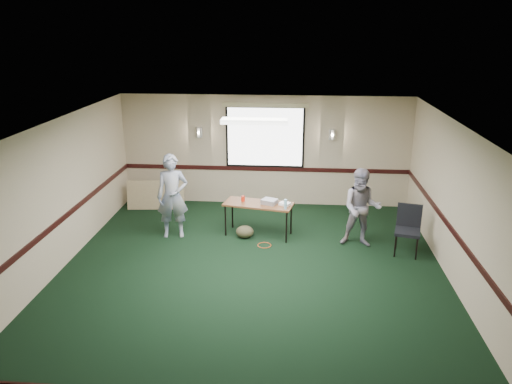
# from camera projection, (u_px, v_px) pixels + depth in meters

# --- Properties ---
(ground) EXTENTS (8.00, 8.00, 0.00)m
(ground) POSITION_uv_depth(u_px,v_px,m) (250.00, 280.00, 8.81)
(ground) COLOR black
(ground) RESTS_ON ground
(room_shell) EXTENTS (8.00, 8.02, 8.00)m
(room_shell) POSITION_uv_depth(u_px,v_px,m) (259.00, 162.00, 10.30)
(room_shell) COLOR #CAB492
(room_shell) RESTS_ON ground
(folding_table) EXTENTS (1.52, 0.84, 0.72)m
(folding_table) POSITION_uv_depth(u_px,v_px,m) (258.00, 206.00, 10.47)
(folding_table) COLOR brown
(folding_table) RESTS_ON ground
(projector) EXTENTS (0.37, 0.35, 0.10)m
(projector) POSITION_uv_depth(u_px,v_px,m) (269.00, 202.00, 10.41)
(projector) COLOR gray
(projector) RESTS_ON folding_table
(game_console) EXTENTS (0.27, 0.25, 0.05)m
(game_console) POSITION_uv_depth(u_px,v_px,m) (285.00, 204.00, 10.35)
(game_console) COLOR white
(game_console) RESTS_ON folding_table
(red_cup) EXTENTS (0.08, 0.08, 0.12)m
(red_cup) POSITION_uv_depth(u_px,v_px,m) (243.00, 199.00, 10.56)
(red_cup) COLOR red
(red_cup) RESTS_ON folding_table
(water_bottle) EXTENTS (0.06, 0.06, 0.20)m
(water_bottle) POSITION_uv_depth(u_px,v_px,m) (285.00, 204.00, 10.10)
(water_bottle) COLOR #96D8F6
(water_bottle) RESTS_ON folding_table
(duffel_bag) EXTENTS (0.43, 0.37, 0.27)m
(duffel_bag) POSITION_uv_depth(u_px,v_px,m) (245.00, 232.00, 10.50)
(duffel_bag) COLOR #4D492C
(duffel_bag) RESTS_ON ground
(cable_coil) EXTENTS (0.35, 0.35, 0.01)m
(cable_coil) POSITION_uv_depth(u_px,v_px,m) (264.00, 245.00, 10.16)
(cable_coil) COLOR #DD511B
(cable_coil) RESTS_ON ground
(folded_table) EXTENTS (1.39, 0.35, 0.70)m
(folded_table) POSITION_uv_depth(u_px,v_px,m) (156.00, 195.00, 12.09)
(folded_table) COLOR tan
(folded_table) RESTS_ON ground
(conference_chair) EXTENTS (0.57, 0.59, 0.97)m
(conference_chair) POSITION_uv_depth(u_px,v_px,m) (408.00, 225.00, 9.70)
(conference_chair) COLOR black
(conference_chair) RESTS_ON ground
(person_left) EXTENTS (0.71, 0.53, 1.78)m
(person_left) POSITION_uv_depth(u_px,v_px,m) (172.00, 196.00, 10.36)
(person_left) COLOR #445996
(person_left) RESTS_ON ground
(person_right) EXTENTS (0.85, 0.69, 1.61)m
(person_right) POSITION_uv_depth(u_px,v_px,m) (362.00, 208.00, 9.93)
(person_right) COLOR #7A89BD
(person_right) RESTS_ON ground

